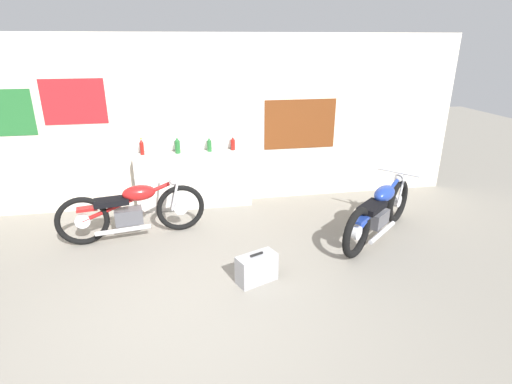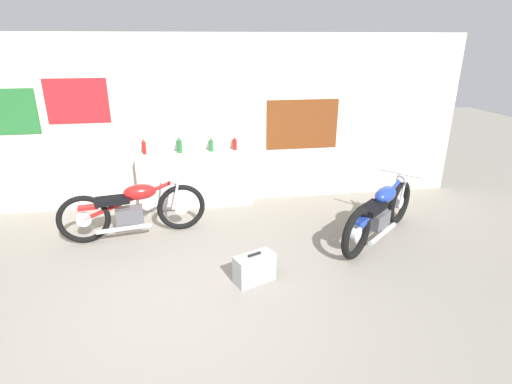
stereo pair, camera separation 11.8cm
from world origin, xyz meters
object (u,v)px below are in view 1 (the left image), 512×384
(bottle_center, at_px, (209,145))
(hard_case_silver, at_px, (257,268))
(bottle_leftmost, at_px, (142,147))
(motorcycle_blue, at_px, (380,211))
(bottle_left_center, at_px, (177,146))
(bottle_right_center, at_px, (233,144))
(motorcycle_red, at_px, (133,209))

(bottle_center, bearing_deg, hard_case_silver, -82.23)
(bottle_leftmost, height_order, motorcycle_blue, bottle_leftmost)
(bottle_leftmost, distance_m, bottle_left_center, 0.56)
(bottle_center, bearing_deg, bottle_left_center, -177.92)
(bottle_left_center, distance_m, hard_case_silver, 2.74)
(bottle_left_center, bearing_deg, bottle_right_center, 2.61)
(bottle_leftmost, distance_m, bottle_right_center, 1.47)
(bottle_left_center, bearing_deg, hard_case_silver, -70.76)
(motorcycle_blue, xyz_separation_m, hard_case_silver, (-1.92, -0.79, -0.24))
(motorcycle_red, bearing_deg, bottle_leftmost, 83.70)
(motorcycle_red, bearing_deg, bottle_right_center, 33.14)
(bottle_leftmost, relative_size, motorcycle_red, 0.14)
(bottle_center, relative_size, motorcycle_red, 0.12)
(bottle_left_center, height_order, hard_case_silver, bottle_left_center)
(bottle_center, xyz_separation_m, bottle_right_center, (0.39, 0.02, -0.00))
(bottle_right_center, bearing_deg, motorcycle_red, -146.86)
(hard_case_silver, bearing_deg, bottle_leftmost, 119.94)
(bottle_center, relative_size, motorcycle_blue, 0.15)
(bottle_center, height_order, motorcycle_blue, bottle_center)
(bottle_left_center, relative_size, bottle_right_center, 1.20)
(bottle_right_center, bearing_deg, motorcycle_blue, -42.21)
(hard_case_silver, bearing_deg, motorcycle_blue, 22.34)
(bottle_right_center, height_order, motorcycle_blue, bottle_right_center)
(hard_case_silver, bearing_deg, bottle_center, 97.77)
(bottle_leftmost, distance_m, motorcycle_red, 1.20)
(bottle_leftmost, xyz_separation_m, motorcycle_red, (-0.11, -1.00, -0.65))
(bottle_left_center, relative_size, bottle_center, 1.14)
(motorcycle_red, distance_m, hard_case_silver, 2.12)
(bottle_left_center, bearing_deg, bottle_leftmost, 178.83)
(bottle_leftmost, xyz_separation_m, hard_case_silver, (1.41, -2.45, -0.90))
(bottle_left_center, xyz_separation_m, bottle_right_center, (0.91, 0.04, -0.02))
(motorcycle_blue, bearing_deg, bottle_leftmost, 153.53)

